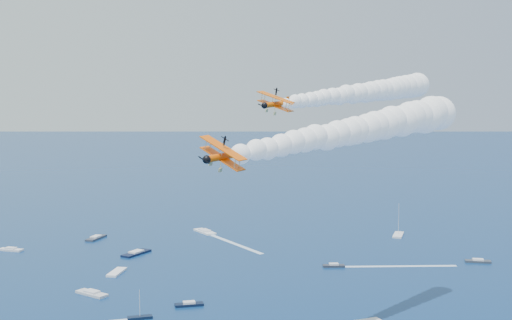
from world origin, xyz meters
name	(u,v)px	position (x,y,z in m)	size (l,w,h in m)	color
biplane_lead	(276,104)	(7.99, 41.75, 56.02)	(8.08, 9.06, 5.46)	#EC5B04
biplane_trail	(224,156)	(-19.58, -2.60, 50.21)	(6.82, 7.65, 4.61)	#F45705
smoke_trail_lead	(359,93)	(34.58, 53.32, 58.22)	(54.06, 27.14, 10.78)	white
smoke_trail_trail	(356,130)	(7.09, 8.78, 52.41)	(54.21, 26.78, 10.78)	white
spectator_boats	(150,280)	(-0.72, 116.89, 0.35)	(223.84, 177.82, 0.70)	black
boat_wakes	(152,277)	(1.06, 121.84, 0.03)	(189.71, 90.33, 0.04)	white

